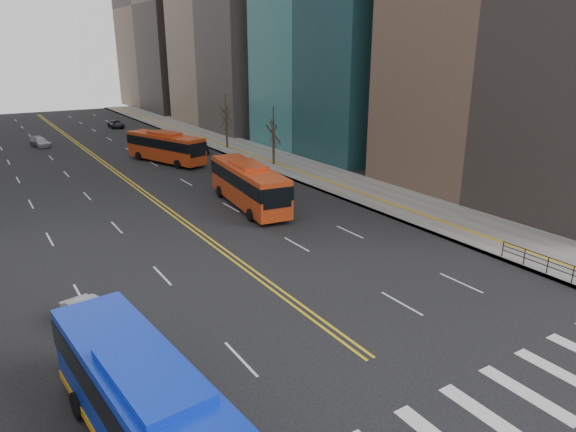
% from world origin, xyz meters
% --- Properties ---
extents(ground, '(220.00, 220.00, 0.00)m').
position_xyz_m(ground, '(0.00, 0.00, 0.00)').
color(ground, black).
extents(sidewalk_right, '(7.00, 130.00, 0.15)m').
position_xyz_m(sidewalk_right, '(17.50, 45.00, 0.07)').
color(sidewalk_right, slate).
rests_on(sidewalk_right, ground).
extents(crosswalk, '(26.70, 4.00, 0.01)m').
position_xyz_m(crosswalk, '(0.00, 0.00, 0.01)').
color(crosswalk, silver).
rests_on(crosswalk, ground).
extents(centerline, '(0.55, 100.00, 0.01)m').
position_xyz_m(centerline, '(0.00, 55.00, 0.01)').
color(centerline, gold).
rests_on(centerline, ground).
extents(pedestrian_railing, '(0.06, 6.06, 1.02)m').
position_xyz_m(pedestrian_railing, '(14.30, 6.00, 0.82)').
color(pedestrian_railing, black).
rests_on(pedestrian_railing, sidewalk_right).
extents(street_trees, '(35.20, 47.20, 7.60)m').
position_xyz_m(street_trees, '(-7.18, 34.55, 4.87)').
color(street_trees, '#2C221B').
rests_on(street_trees, ground).
extents(blue_bus, '(3.80, 12.73, 3.64)m').
position_xyz_m(blue_bus, '(-9.63, 4.00, 1.91)').
color(blue_bus, '#0C2AB9').
rests_on(blue_bus, ground).
extents(red_bus_near, '(4.05, 11.89, 3.68)m').
position_xyz_m(red_bus_near, '(6.15, 27.51, 2.05)').
color(red_bus_near, red).
rests_on(red_bus_near, ground).
extents(red_bus_far, '(6.01, 11.44, 3.55)m').
position_xyz_m(red_bus_far, '(6.25, 47.95, 1.98)').
color(red_bus_far, red).
rests_on(red_bus_far, ground).
extents(car_white, '(2.19, 4.17, 1.31)m').
position_xyz_m(car_white, '(-9.53, 13.97, 0.65)').
color(car_white, silver).
rests_on(car_white, ground).
extents(car_dark_mid, '(2.93, 4.42, 1.40)m').
position_xyz_m(car_dark_mid, '(12.11, 51.41, 0.70)').
color(car_dark_mid, black).
rests_on(car_dark_mid, ground).
extents(car_silver, '(2.54, 4.51, 1.24)m').
position_xyz_m(car_silver, '(-4.61, 66.87, 0.62)').
color(car_silver, '#A8A8AD').
rests_on(car_silver, ground).
extents(car_dark_far, '(2.09, 4.40, 1.21)m').
position_xyz_m(car_dark_far, '(8.54, 78.80, 0.61)').
color(car_dark_far, black).
rests_on(car_dark_far, ground).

